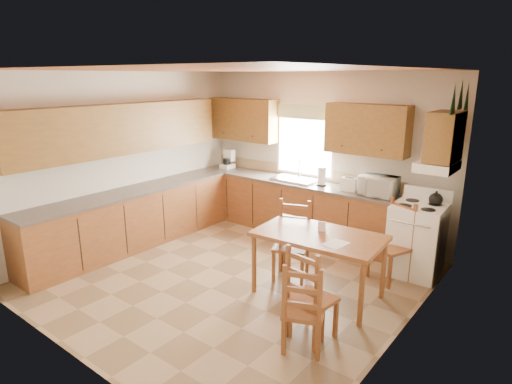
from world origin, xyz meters
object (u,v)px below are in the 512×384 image
Objects in this scene: chair_near_left at (312,293)px; chair_far_right at (390,242)px; dining_table at (318,265)px; chair_far_left at (291,242)px; microwave at (378,186)px; chair_near_right at (304,306)px; stove at (416,240)px.

chair_far_right reaches higher than chair_near_left.
chair_far_left is at bearing 157.02° from dining_table.
chair_far_left is at bearing -120.63° from chair_far_right.
microwave reaches higher than chair_near_right.
dining_table is (-0.03, -1.65, -0.66)m from microwave.
chair_near_right is (0.41, -2.67, -0.60)m from microwave.
chair_near_left is 0.96× the size of chair_far_right.
dining_table is at bearing -88.73° from chair_near_right.
dining_table is at bearing -96.69° from chair_far_right.
chair_near_right is at bearing 107.48° from chair_near_left.
chair_far_right reaches higher than stove.
stove reaches higher than chair_near_right.
microwave reaches higher than chair_far_left.
chair_near_right is at bearing -72.22° from chair_far_left.
chair_far_right reaches higher than dining_table.
microwave reaches higher than chair_far_right.
dining_table is 1.11m from chair_near_right.
chair_far_right is at bearing 16.29° from chair_far_left.
microwave reaches higher than dining_table.
chair_near_right is 0.89× the size of chair_far_right.
dining_table is at bearing -39.44° from chair_far_left.
chair_near_right is 1.52m from chair_far_left.
chair_near_left is 1.77m from chair_far_right.
chair_far_left is (-0.94, 1.19, 0.05)m from chair_near_right.
chair_far_left is 0.98× the size of chair_far_right.
dining_table is 1.42× the size of chair_far_right.
microwave is 0.47× the size of chair_far_left.
chair_near_left reaches higher than chair_near_right.
dining_table is 0.55m from chair_far_left.
chair_near_left reaches higher than dining_table.
stove is 1.95× the size of microwave.
chair_far_left reaches higher than stove.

